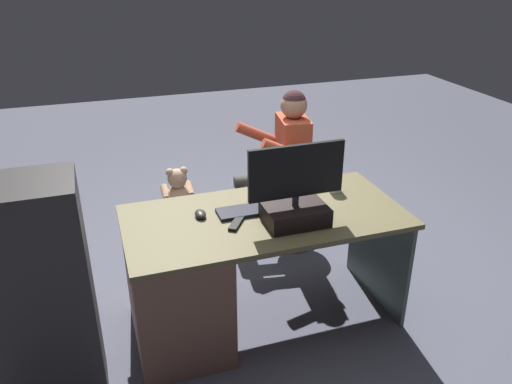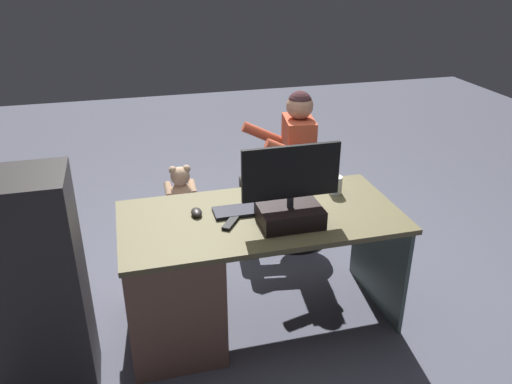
{
  "view_description": "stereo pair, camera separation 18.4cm",
  "coord_description": "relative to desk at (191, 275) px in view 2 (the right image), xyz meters",
  "views": [
    {
      "loc": [
        0.84,
        2.8,
        2.06
      ],
      "look_at": [
        -0.06,
        0.08,
        0.69
      ],
      "focal_mm": 36.09,
      "sensor_mm": 36.0,
      "label": 1
    },
    {
      "loc": [
        0.67,
        2.85,
        2.06
      ],
      "look_at": [
        -0.06,
        0.08,
        0.69
      ],
      "focal_mm": 36.09,
      "sensor_mm": 36.0,
      "label": 2
    }
  ],
  "objects": [
    {
      "name": "computer_mouse",
      "position": [
        -0.06,
        -0.09,
        0.35
      ],
      "size": [
        0.06,
        0.1,
        0.04
      ],
      "primitive_type": "ellipsoid",
      "color": "#2C2927",
      "rests_on": "desk"
    },
    {
      "name": "person",
      "position": [
        -0.82,
        -0.83,
        0.3
      ],
      "size": [
        0.59,
        0.53,
        1.17
      ],
      "color": "#D85738",
      "rests_on": "ground_plane"
    },
    {
      "name": "ground_plane",
      "position": [
        -0.4,
        -0.43,
        -0.39
      ],
      "size": [
        10.0,
        10.0,
        0.0
      ],
      "primitive_type": "plane",
      "color": "#555767"
    },
    {
      "name": "notebook_binder",
      "position": [
        -0.52,
        0.06,
        0.34
      ],
      "size": [
        0.22,
        0.3,
        0.02
      ],
      "primitive_type": "cube",
      "rotation": [
        0.0,
        0.0,
        -0.0
      ],
      "color": "silver",
      "rests_on": "desk"
    },
    {
      "name": "keyboard",
      "position": [
        -0.36,
        -0.06,
        0.34
      ],
      "size": [
        0.42,
        0.14,
        0.02
      ],
      "primitive_type": "cube",
      "color": "black",
      "rests_on": "desk"
    },
    {
      "name": "desk",
      "position": [
        0.0,
        0.0,
        0.0
      ],
      "size": [
        1.55,
        0.76,
        0.72
      ],
      "color": "brown",
      "rests_on": "ground_plane"
    },
    {
      "name": "cup",
      "position": [
        -0.91,
        -0.16,
        0.38
      ],
      "size": [
        0.08,
        0.08,
        0.11
      ],
      "primitive_type": "cylinder",
      "color": "white",
      "rests_on": "desk"
    },
    {
      "name": "monitor",
      "position": [
        -0.53,
        0.13,
        0.46
      ],
      "size": [
        0.52,
        0.25,
        0.44
      ],
      "color": "black",
      "rests_on": "desk"
    },
    {
      "name": "equipment_rack",
      "position": [
        0.76,
        0.24,
        0.2
      ],
      "size": [
        0.44,
        0.36,
        1.18
      ],
      "primitive_type": "cube",
      "color": "#2E2B2A",
      "rests_on": "ground_plane"
    },
    {
      "name": "tv_remote",
      "position": [
        -0.22,
        0.06,
        0.34
      ],
      "size": [
        0.12,
        0.15,
        0.02
      ],
      "primitive_type": "cube",
      "rotation": [
        0.0,
        0.0,
        -0.59
      ],
      "color": "black",
      "rests_on": "desk"
    },
    {
      "name": "visitor_chair",
      "position": [
        -0.91,
        -0.85,
        -0.13
      ],
      "size": [
        0.47,
        0.47,
        0.47
      ],
      "color": "black",
      "rests_on": "ground_plane"
    },
    {
      "name": "teddy_bear",
      "position": [
        -0.04,
        -0.72,
        0.21
      ],
      "size": [
        0.21,
        0.21,
        0.3
      ],
      "color": "#DDB28B",
      "rests_on": "office_chair_teddy"
    },
    {
      "name": "office_chair_teddy",
      "position": [
        -0.04,
        -0.71,
        -0.13
      ],
      "size": [
        0.5,
        0.5,
        0.47
      ],
      "color": "black",
      "rests_on": "ground_plane"
    }
  ]
}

